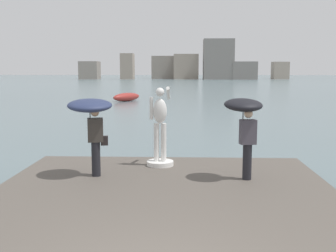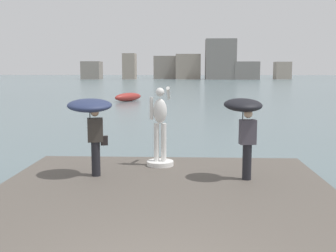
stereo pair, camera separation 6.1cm
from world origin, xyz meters
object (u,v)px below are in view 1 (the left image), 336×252
(statue_white_figure, at_px, (160,134))
(onlooker_left, at_px, (91,114))
(boat_far, at_px, (127,97))
(onlooker_right, at_px, (245,116))

(statue_white_figure, distance_m, onlooker_left, 2.17)
(onlooker_left, height_order, boat_far, onlooker_left)
(statue_white_figure, bearing_deg, onlooker_left, -143.32)
(boat_far, bearing_deg, onlooker_right, -76.83)
(onlooker_left, distance_m, boat_far, 30.61)
(onlooker_right, bearing_deg, onlooker_left, 177.37)
(onlooker_left, xyz_separation_m, boat_far, (-3.37, 30.39, -1.58))
(onlooker_left, relative_size, boat_far, 0.54)
(boat_far, bearing_deg, onlooker_left, -83.67)
(onlooker_left, bearing_deg, onlooker_right, -2.63)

